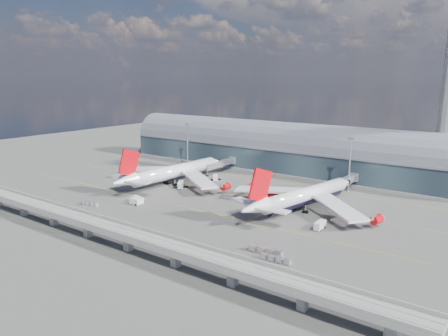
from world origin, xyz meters
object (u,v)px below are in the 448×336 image
Objects in this scene: service_truck_0 at (181,185)px; service_truck_2 at (138,200)px; airliner_right at (303,197)px; cargo_train_1 at (276,259)px; airliner_left at (172,172)px; floodlight_mast_right at (350,163)px; service_truck_1 at (135,201)px; service_truck_4 at (283,193)px; cargo_train_2 at (266,251)px; service_truck_5 at (215,178)px; cargo_train_0 at (90,204)px; floodlight_mast_left at (187,144)px; service_truck_3 at (320,225)px.

service_truck_0 is 0.98× the size of service_truck_2.
airliner_right reaches higher than cargo_train_1.
airliner_left reaches higher than cargo_train_1.
floodlight_mast_right is at bearing 30.23° from airliner_left.
airliner_left is at bearing 13.98° from service_truck_1.
service_truck_2 is at bearing -69.65° from airliner_left.
service_truck_4 reaches higher than cargo_train_2.
service_truck_5 reaches higher than cargo_train_2.
service_truck_2 is 0.84× the size of cargo_train_0.
service_truck_0 is 1.49× the size of service_truck_1.
airliner_right is at bearing -51.26° from service_truck_4.
airliner_left is 96.05m from cargo_train_2.
service_truck_5 is (4.41, 22.23, -0.10)m from service_truck_0.
service_truck_1 is 18.89m from cargo_train_0.
airliner_left is 7.20× the size of cargo_train_1.
cargo_train_2 is (71.65, -12.25, -0.38)m from service_truck_1.
service_truck_4 is at bearing 17.05° from airliner_left.
service_truck_4 is 0.48× the size of cargo_train_1.
service_truck_1 is 72.69m from cargo_train_2.
service_truck_2 is at bearing -65.03° from floodlight_mast_left.
service_truck_3 is 0.70× the size of cargo_train_0.
service_truck_0 is 1.19× the size of service_truck_3.
service_truck_1 is (11.32, -35.84, -4.94)m from airliner_left.
airliner_left is 14.97× the size of service_truck_1.
cargo_train_0 is (-75.39, -47.09, -4.96)m from airliner_right.
airliner_left is at bearing 11.99° from cargo_train_0.
airliner_left reaches higher than airliner_right.
cargo_train_2 is (27.61, -61.53, -0.32)m from service_truck_4.
cargo_train_1 is at bearing -38.92° from floodlight_mast_left.
cargo_train_2 reaches higher than cargo_train_1.
floodlight_mast_left is at bearing 56.04° from cargo_train_1.
cargo_train_1 is at bearing -73.99° from service_truck_4.
service_truck_4 is (44.05, 49.28, -0.05)m from service_truck_1.
cargo_train_1 is (75.47, -70.26, -0.59)m from service_truck_5.
service_truck_0 reaches higher than service_truck_3.
floodlight_mast_left reaches higher than cargo_train_0.
service_truck_4 is at bearing 134.99° from service_truck_3.
service_truck_0 is at bearing -166.54° from airliner_right.
floodlight_mast_right is 0.35× the size of airliner_left.
service_truck_3 is 95.45m from cargo_train_0.
floodlight_mast_left reaches higher than cargo_train_2.
service_truck_5 is 0.52× the size of cargo_train_2.
service_truck_3 reaches higher than service_truck_2.
airliner_right is (-4.41, -39.66, -7.91)m from floodlight_mast_right.
airliner_left reaches higher than service_truck_0.
airliner_left is 89.40m from service_truck_3.
floodlight_mast_left is 89.99m from cargo_train_0.
cargo_train_2 is at bearing -39.25° from floodlight_mast_left.
cargo_train_1 is at bearing -89.17° from service_truck_2.
cargo_train_0 is 0.87× the size of cargo_train_1.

